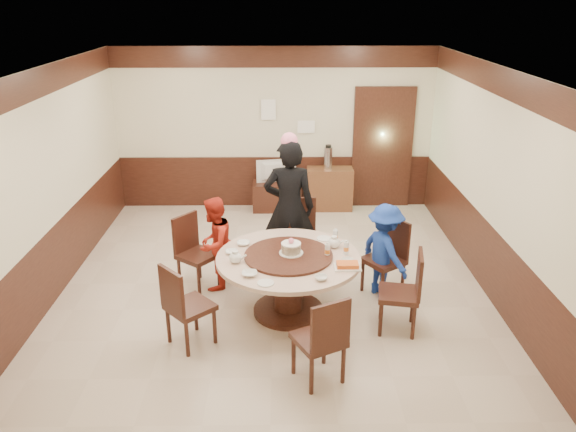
{
  "coord_description": "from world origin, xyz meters",
  "views": [
    {
      "loc": [
        0.1,
        -6.65,
        3.6
      ],
      "look_at": [
        0.19,
        -0.36,
        1.1
      ],
      "focal_mm": 35.0,
      "sensor_mm": 36.0,
      "label": 1
    }
  ],
  "objects_px": {
    "birthday_cake": "(291,248)",
    "shrimp_platter": "(348,266)",
    "person_blue": "(384,251)",
    "television": "(277,172)",
    "person_red": "(214,244)",
    "thermos": "(328,158)",
    "tv_stand": "(277,196)",
    "side_cabinet": "(330,189)",
    "banquet_table": "(288,273)",
    "person_standing": "(289,208)"
  },
  "relations": [
    {
      "from": "birthday_cake",
      "to": "tv_stand",
      "type": "bearing_deg",
      "value": 93.0
    },
    {
      "from": "banquet_table",
      "to": "side_cabinet",
      "type": "relative_size",
      "value": 2.11
    },
    {
      "from": "shrimp_platter",
      "to": "tv_stand",
      "type": "height_order",
      "value": "shrimp_platter"
    },
    {
      "from": "person_standing",
      "to": "person_red",
      "type": "height_order",
      "value": "person_standing"
    },
    {
      "from": "tv_stand",
      "to": "thermos",
      "type": "bearing_deg",
      "value": 1.93
    },
    {
      "from": "birthday_cake",
      "to": "thermos",
      "type": "bearing_deg",
      "value": 78.57
    },
    {
      "from": "birthday_cake",
      "to": "thermos",
      "type": "distance_m",
      "value": 3.58
    },
    {
      "from": "person_red",
      "to": "shrimp_platter",
      "type": "distance_m",
      "value": 1.87
    },
    {
      "from": "person_red",
      "to": "person_blue",
      "type": "bearing_deg",
      "value": 105.31
    },
    {
      "from": "shrimp_platter",
      "to": "person_standing",
      "type": "bearing_deg",
      "value": 113.91
    },
    {
      "from": "person_red",
      "to": "thermos",
      "type": "xyz_separation_m",
      "value": [
        1.68,
        2.87,
        0.32
      ]
    },
    {
      "from": "person_standing",
      "to": "television",
      "type": "distance_m",
      "value": 2.41
    },
    {
      "from": "person_blue",
      "to": "banquet_table",
      "type": "bearing_deg",
      "value": 81.11
    },
    {
      "from": "person_standing",
      "to": "side_cabinet",
      "type": "xyz_separation_m",
      "value": [
        0.76,
        2.42,
        -0.56
      ]
    },
    {
      "from": "television",
      "to": "thermos",
      "type": "bearing_deg",
      "value": 171.54
    },
    {
      "from": "person_red",
      "to": "birthday_cake",
      "type": "xyz_separation_m",
      "value": [
        0.97,
        -0.64,
        0.23
      ]
    },
    {
      "from": "person_standing",
      "to": "thermos",
      "type": "bearing_deg",
      "value": -104.82
    },
    {
      "from": "side_cabinet",
      "to": "thermos",
      "type": "bearing_deg",
      "value": 180.0
    },
    {
      "from": "birthday_cake",
      "to": "television",
      "type": "xyz_separation_m",
      "value": [
        -0.18,
        3.48,
        -0.14
      ]
    },
    {
      "from": "banquet_table",
      "to": "person_blue",
      "type": "height_order",
      "value": "person_blue"
    },
    {
      "from": "person_blue",
      "to": "side_cabinet",
      "type": "xyz_separation_m",
      "value": [
        -0.42,
        3.1,
        -0.24
      ]
    },
    {
      "from": "shrimp_platter",
      "to": "side_cabinet",
      "type": "height_order",
      "value": "shrimp_platter"
    },
    {
      "from": "person_blue",
      "to": "side_cabinet",
      "type": "height_order",
      "value": "person_blue"
    },
    {
      "from": "person_blue",
      "to": "television",
      "type": "xyz_separation_m",
      "value": [
        -1.36,
        3.07,
        0.09
      ]
    },
    {
      "from": "person_standing",
      "to": "television",
      "type": "height_order",
      "value": "person_standing"
    },
    {
      "from": "person_blue",
      "to": "shrimp_platter",
      "type": "xyz_separation_m",
      "value": [
        -0.55,
        -0.73,
        0.17
      ]
    },
    {
      "from": "birthday_cake",
      "to": "television",
      "type": "relative_size",
      "value": 0.4
    },
    {
      "from": "side_cabinet",
      "to": "person_blue",
      "type": "bearing_deg",
      "value": -82.21
    },
    {
      "from": "person_blue",
      "to": "television",
      "type": "bearing_deg",
      "value": -4.78
    },
    {
      "from": "thermos",
      "to": "person_red",
      "type": "bearing_deg",
      "value": -120.4
    },
    {
      "from": "person_blue",
      "to": "tv_stand",
      "type": "height_order",
      "value": "person_blue"
    },
    {
      "from": "banquet_table",
      "to": "person_standing",
      "type": "bearing_deg",
      "value": 88.7
    },
    {
      "from": "shrimp_platter",
      "to": "thermos",
      "type": "bearing_deg",
      "value": 88.71
    },
    {
      "from": "television",
      "to": "birthday_cake",
      "type": "bearing_deg",
      "value": 82.62
    },
    {
      "from": "person_standing",
      "to": "person_red",
      "type": "bearing_deg",
      "value": 26.54
    },
    {
      "from": "banquet_table",
      "to": "television",
      "type": "height_order",
      "value": "television"
    },
    {
      "from": "television",
      "to": "side_cabinet",
      "type": "bearing_deg",
      "value": 171.46
    },
    {
      "from": "person_red",
      "to": "tv_stand",
      "type": "xyz_separation_m",
      "value": [
        0.79,
        2.84,
        -0.37
      ]
    },
    {
      "from": "person_red",
      "to": "shrimp_platter",
      "type": "height_order",
      "value": "person_red"
    },
    {
      "from": "thermos",
      "to": "banquet_table",
      "type": "bearing_deg",
      "value": -101.83
    },
    {
      "from": "person_red",
      "to": "person_blue",
      "type": "distance_m",
      "value": 2.16
    },
    {
      "from": "person_blue",
      "to": "birthday_cake",
      "type": "relative_size",
      "value": 4.31
    },
    {
      "from": "person_red",
      "to": "tv_stand",
      "type": "height_order",
      "value": "person_red"
    },
    {
      "from": "tv_stand",
      "to": "television",
      "type": "distance_m",
      "value": 0.45
    },
    {
      "from": "television",
      "to": "thermos",
      "type": "height_order",
      "value": "thermos"
    },
    {
      "from": "tv_stand",
      "to": "shrimp_platter",
      "type": "bearing_deg",
      "value": -78.05
    },
    {
      "from": "birthday_cake",
      "to": "person_standing",
      "type": "bearing_deg",
      "value": 90.29
    },
    {
      "from": "side_cabinet",
      "to": "thermos",
      "type": "distance_m",
      "value": 0.57
    },
    {
      "from": "shrimp_platter",
      "to": "tv_stand",
      "type": "bearing_deg",
      "value": 101.95
    },
    {
      "from": "birthday_cake",
      "to": "shrimp_platter",
      "type": "xyz_separation_m",
      "value": [
        0.62,
        -0.33,
        -0.07
      ]
    }
  ]
}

